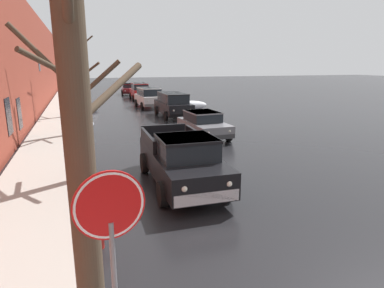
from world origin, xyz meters
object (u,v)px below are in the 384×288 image
(suv_red_queued_behind_truck, at_px, (140,91))
(sedan_maroon_at_far_intersection, at_px, (129,89))
(suv_white_parked_far_down_block, at_px, (149,97))
(fire_hydrant, at_px, (98,233))
(bare_tree_mid_block, at_px, (76,77))
(pickup_truck_black_approaching_near_lane, at_px, (181,159))
(bare_tree_second_along_sidewalk, at_px, (75,93))
(bare_tree_at_the_corner, at_px, (71,76))
(stop_sign_at_corner, at_px, (111,228))
(bare_tree_far_down_block, at_px, (76,67))
(sedan_grey_parked_kerbside_close, at_px, (204,124))
(suv_black_parked_kerbside_mid, at_px, (173,104))

(suv_red_queued_behind_truck, distance_m, sedan_maroon_at_far_intersection, 6.61)
(suv_white_parked_far_down_block, xyz_separation_m, fire_hydrant, (-5.93, -23.12, -0.63))
(bare_tree_mid_block, bearing_deg, sedan_maroon_at_far_intersection, 75.62)
(bare_tree_mid_block, distance_m, pickup_truck_black_approaching_near_lane, 9.94)
(pickup_truck_black_approaching_near_lane, xyz_separation_m, suv_red_queued_behind_truck, (3.61, 27.65, 0.11))
(fire_hydrant, bearing_deg, bare_tree_second_along_sidewalk, 93.51)
(bare_tree_at_the_corner, distance_m, stop_sign_at_corner, 1.80)
(bare_tree_far_down_block, relative_size, pickup_truck_black_approaching_near_lane, 1.46)
(bare_tree_at_the_corner, relative_size, suv_white_parked_far_down_block, 1.69)
(pickup_truck_black_approaching_near_lane, bearing_deg, sedan_maroon_at_far_intersection, 84.36)
(bare_tree_far_down_block, xyz_separation_m, pickup_truck_black_approaching_near_lane, (3.02, -16.42, -2.81))
(sedan_grey_parked_kerbside_close, distance_m, stop_sign_at_corner, 14.40)
(bare_tree_second_along_sidewalk, distance_m, suv_red_queued_behind_truck, 27.19)
(pickup_truck_black_approaching_near_lane, relative_size, suv_black_parked_kerbside_mid, 1.11)
(suv_red_queued_behind_truck, bearing_deg, stop_sign_at_corner, -100.61)
(bare_tree_second_along_sidewalk, relative_size, pickup_truck_black_approaching_near_lane, 1.04)
(suv_black_parked_kerbside_mid, relative_size, fire_hydrant, 6.72)
(suv_white_parked_far_down_block, xyz_separation_m, stop_sign_at_corner, (-5.89, -26.55, 1.21))
(bare_tree_mid_block, relative_size, sedan_maroon_at_far_intersection, 1.51)
(sedan_grey_parked_kerbside_close, xyz_separation_m, stop_sign_at_corner, (-6.04, -12.99, 1.44))
(suv_red_queued_behind_truck, relative_size, sedan_maroon_at_far_intersection, 1.04)
(pickup_truck_black_approaching_near_lane, bearing_deg, sedan_grey_parked_kerbside_close, 63.36)
(suv_black_parked_kerbside_mid, distance_m, suv_white_parked_far_down_block, 6.10)
(fire_hydrant, height_order, stop_sign_at_corner, stop_sign_at_corner)
(suv_white_parked_far_down_block, relative_size, suv_red_queued_behind_truck, 0.90)
(fire_hydrant, bearing_deg, suv_white_parked_far_down_block, 75.60)
(bare_tree_second_along_sidewalk, height_order, bare_tree_mid_block, bare_tree_mid_block)
(sedan_grey_parked_kerbside_close, height_order, stop_sign_at_corner, stop_sign_at_corner)
(sedan_grey_parked_kerbside_close, xyz_separation_m, suv_black_parked_kerbside_mid, (0.41, 7.48, 0.24))
(pickup_truck_black_approaching_near_lane, xyz_separation_m, stop_sign_at_corner, (-2.78, -6.48, 1.31))
(pickup_truck_black_approaching_near_lane, height_order, fire_hydrant, pickup_truck_black_approaching_near_lane)
(bare_tree_at_the_corner, height_order, bare_tree_second_along_sidewalk, bare_tree_at_the_corner)
(bare_tree_mid_block, relative_size, pickup_truck_black_approaching_near_lane, 1.30)
(bare_tree_second_along_sidewalk, relative_size, suv_red_queued_behind_truck, 1.16)
(suv_red_queued_behind_truck, relative_size, stop_sign_at_corner, 1.69)
(bare_tree_far_down_block, distance_m, sedan_maroon_at_far_intersection, 19.18)
(bare_tree_second_along_sidewalk, height_order, pickup_truck_black_approaching_near_lane, bare_tree_second_along_sidewalk)
(suv_black_parked_kerbside_mid, xyz_separation_m, suv_white_parked_far_down_block, (-0.56, 6.08, -0.00))
(pickup_truck_black_approaching_near_lane, relative_size, fire_hydrant, 7.47)
(bare_tree_second_along_sidewalk, xyz_separation_m, fire_hydrant, (0.27, -4.42, -2.63))
(suv_white_parked_far_down_block, distance_m, suv_red_queued_behind_truck, 7.59)
(bare_tree_far_down_block, height_order, suv_red_queued_behind_truck, bare_tree_far_down_block)
(bare_tree_far_down_block, xyz_separation_m, sedan_grey_parked_kerbside_close, (6.28, -9.91, -2.94))
(bare_tree_mid_block, xyz_separation_m, stop_sign_at_corner, (0.27, -15.66, -1.00))
(pickup_truck_black_approaching_near_lane, distance_m, suv_black_parked_kerbside_mid, 14.47)
(sedan_maroon_at_far_intersection, bearing_deg, sedan_grey_parked_kerbside_close, -90.25)
(bare_tree_mid_block, bearing_deg, stop_sign_at_corner, -89.02)
(pickup_truck_black_approaching_near_lane, bearing_deg, bare_tree_second_along_sidewalk, 156.01)
(suv_white_parked_far_down_block, bearing_deg, bare_tree_mid_block, -119.50)
(suv_black_parked_kerbside_mid, bearing_deg, sedan_grey_parked_kerbside_close, -93.13)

